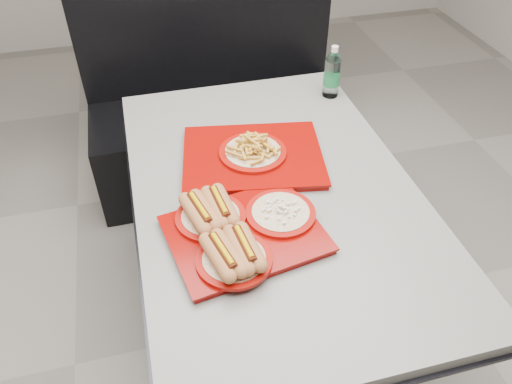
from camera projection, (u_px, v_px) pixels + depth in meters
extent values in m
plane|color=gray|center=(270.00, 321.00, 2.11)|extent=(6.00, 6.00, 0.00)
cylinder|color=black|center=(270.00, 318.00, 2.10)|extent=(0.52, 0.52, 0.05)
cylinder|color=black|center=(272.00, 262.00, 1.86)|extent=(0.11, 0.11, 0.66)
cube|color=black|center=(274.00, 197.00, 1.65)|extent=(0.92, 1.42, 0.01)
cube|color=gray|center=(274.00, 191.00, 1.63)|extent=(0.90, 1.40, 0.04)
cube|color=black|center=(220.00, 142.00, 2.71)|extent=(1.30, 0.55, 0.45)
cube|color=black|center=(205.00, 22.00, 2.51)|extent=(1.30, 0.10, 1.10)
cube|color=#7E0603|center=(245.00, 236.00, 1.44)|extent=(0.47, 0.39, 0.02)
cube|color=#7E0603|center=(245.00, 233.00, 1.43)|extent=(0.48, 0.40, 0.01)
cylinder|color=#8E0B04|center=(234.00, 260.00, 1.35)|extent=(0.21, 0.21, 0.01)
cylinder|color=beige|center=(234.00, 258.00, 1.34)|extent=(0.17, 0.17, 0.00)
cylinder|color=#8E0B04|center=(211.00, 217.00, 1.47)|extent=(0.21, 0.21, 0.01)
cylinder|color=beige|center=(210.00, 215.00, 1.47)|extent=(0.17, 0.17, 0.00)
cylinder|color=#8E0B04|center=(281.00, 213.00, 1.48)|extent=(0.21, 0.21, 0.01)
cylinder|color=beige|center=(281.00, 212.00, 1.48)|extent=(0.17, 0.17, 0.00)
cube|color=#7E0603|center=(253.00, 158.00, 1.72)|extent=(0.52, 0.44, 0.02)
cube|color=#7E0603|center=(253.00, 155.00, 1.71)|extent=(0.53, 0.45, 0.01)
cylinder|color=#8E0B04|center=(253.00, 153.00, 1.71)|extent=(0.23, 0.23, 0.01)
cylinder|color=beige|center=(253.00, 151.00, 1.70)|extent=(0.19, 0.19, 0.01)
cylinder|color=silver|center=(332.00, 78.00, 2.01)|extent=(0.06, 0.06, 0.16)
cylinder|color=#1B6F3A|center=(331.00, 80.00, 2.02)|extent=(0.07, 0.07, 0.04)
cone|color=silver|center=(334.00, 56.00, 1.95)|extent=(0.06, 0.06, 0.04)
cylinder|color=silver|center=(335.00, 49.00, 1.93)|extent=(0.03, 0.03, 0.02)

